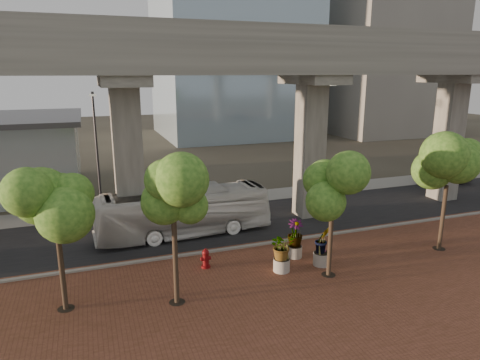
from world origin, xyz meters
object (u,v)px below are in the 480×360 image
object	(u,v)px
transit_bus	(184,212)
fire_hydrant	(206,258)
planter_front	(282,248)
parked_car	(445,175)

from	to	relation	value
transit_bus	fire_hydrant	bearing A→B (deg)	177.84
transit_bus	fire_hydrant	xyz separation A→B (m)	(0.01, -4.89, -0.92)
planter_front	parked_car	bearing A→B (deg)	27.25
transit_bus	parked_car	bearing A→B (deg)	-82.32
fire_hydrant	planter_front	bearing A→B (deg)	-25.89
parked_car	fire_hydrant	xyz separation A→B (m)	(-24.72, -9.26, -0.22)
planter_front	fire_hydrant	bearing A→B (deg)	154.11
fire_hydrant	planter_front	xyz separation A→B (m)	(3.47, -1.69, 0.74)
parked_car	planter_front	xyz separation A→B (m)	(-21.25, -10.95, 0.53)
fire_hydrant	planter_front	distance (m)	3.93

